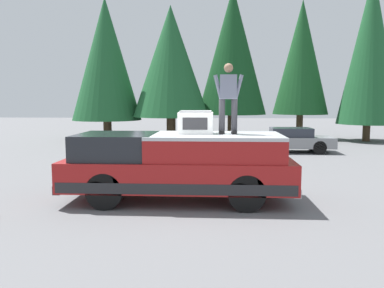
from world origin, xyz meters
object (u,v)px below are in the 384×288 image
compressor_unit (196,122)px  pickup_truck (179,166)px  parked_car_grey (289,140)px  person_on_truck_bed (228,96)px

compressor_unit → pickup_truck: bearing=108.2°
pickup_truck → parked_car_grey: size_ratio=1.35×
pickup_truck → compressor_unit: compressor_unit is taller
pickup_truck → person_on_truck_bed: size_ratio=3.28×
pickup_truck → parked_car_grey: 10.36m
person_on_truck_bed → parked_car_grey: bearing=-19.1°
compressor_unit → person_on_truck_bed: 1.00m
compressor_unit → parked_car_grey: size_ratio=0.20×
parked_car_grey → compressor_unit: bearing=156.7°
pickup_truck → parked_car_grey: bearing=-25.1°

